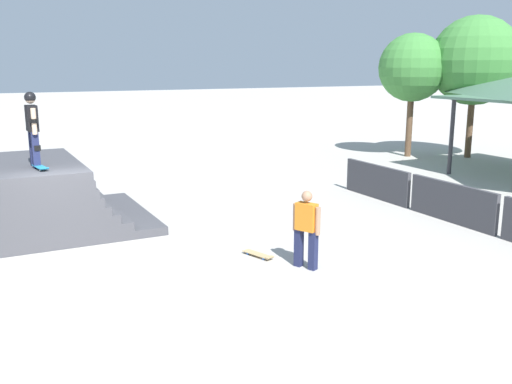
{
  "coord_description": "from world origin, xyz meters",
  "views": [
    {
      "loc": [
        12.27,
        -1.86,
        4.08
      ],
      "look_at": [
        -0.23,
        4.5,
        0.95
      ],
      "focal_mm": 40.0,
      "sensor_mm": 36.0,
      "label": 1
    }
  ],
  "objects_px": {
    "bystander_walking": "(306,226)",
    "tree_beside_pavilion": "(413,68)",
    "skater_on_deck": "(32,124)",
    "tree_far_back": "(475,61)",
    "skateboard_on_ground": "(259,254)",
    "skateboard_on_deck": "(40,167)"
  },
  "relations": [
    {
      "from": "skater_on_deck",
      "to": "skateboard_on_deck",
      "type": "height_order",
      "value": "skater_on_deck"
    },
    {
      "from": "skater_on_deck",
      "to": "tree_far_back",
      "type": "height_order",
      "value": "tree_far_back"
    },
    {
      "from": "skateboard_on_deck",
      "to": "tree_far_back",
      "type": "xyz_separation_m",
      "value": [
        -4.55,
        18.61,
        2.48
      ]
    },
    {
      "from": "skateboard_on_ground",
      "to": "tree_beside_pavilion",
      "type": "height_order",
      "value": "tree_beside_pavilion"
    },
    {
      "from": "skateboard_on_deck",
      "to": "skateboard_on_ground",
      "type": "relative_size",
      "value": 0.96
    },
    {
      "from": "tree_far_back",
      "to": "tree_beside_pavilion",
      "type": "bearing_deg",
      "value": -124.14
    },
    {
      "from": "skater_on_deck",
      "to": "bystander_walking",
      "type": "xyz_separation_m",
      "value": [
        4.8,
        4.57,
        -1.83
      ]
    },
    {
      "from": "skater_on_deck",
      "to": "skateboard_on_ground",
      "type": "relative_size",
      "value": 2.13
    },
    {
      "from": "bystander_walking",
      "to": "tree_beside_pavilion",
      "type": "bearing_deg",
      "value": -73.51
    },
    {
      "from": "bystander_walking",
      "to": "tree_beside_pavilion",
      "type": "height_order",
      "value": "tree_beside_pavilion"
    },
    {
      "from": "skater_on_deck",
      "to": "tree_far_back",
      "type": "distance_m",
      "value": 19.17
    },
    {
      "from": "skater_on_deck",
      "to": "tree_far_back",
      "type": "xyz_separation_m",
      "value": [
        -4.1,
        18.66,
        1.52
      ]
    },
    {
      "from": "skater_on_deck",
      "to": "tree_beside_pavilion",
      "type": "relative_size",
      "value": 0.32
    },
    {
      "from": "skater_on_deck",
      "to": "skateboard_on_deck",
      "type": "distance_m",
      "value": 1.06
    },
    {
      "from": "bystander_walking",
      "to": "tree_beside_pavilion",
      "type": "distance_m",
      "value": 16.09
    },
    {
      "from": "bystander_walking",
      "to": "tree_far_back",
      "type": "distance_m",
      "value": 17.0
    },
    {
      "from": "skateboard_on_deck",
      "to": "tree_far_back",
      "type": "bearing_deg",
      "value": 95.75
    },
    {
      "from": "bystander_walking",
      "to": "skateboard_on_ground",
      "type": "height_order",
      "value": "bystander_walking"
    },
    {
      "from": "skateboard_on_ground",
      "to": "tree_far_back",
      "type": "xyz_separation_m",
      "value": [
        -7.87,
        14.65,
        4.2
      ]
    },
    {
      "from": "skater_on_deck",
      "to": "bystander_walking",
      "type": "bearing_deg",
      "value": 41.08
    },
    {
      "from": "skateboard_on_deck",
      "to": "bystander_walking",
      "type": "height_order",
      "value": "skateboard_on_deck"
    },
    {
      "from": "bystander_walking",
      "to": "tree_far_back",
      "type": "bearing_deg",
      "value": -82.3
    }
  ]
}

